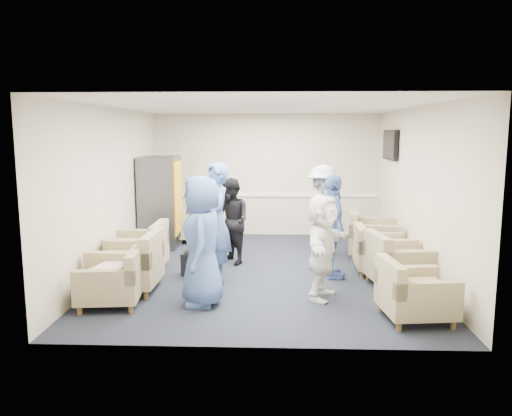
{
  "coord_description": "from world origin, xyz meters",
  "views": [
    {
      "loc": [
        0.19,
        -8.08,
        2.31
      ],
      "look_at": [
        -0.12,
        0.2,
        1.03
      ],
      "focal_mm": 35.0,
      "sensor_mm": 36.0,
      "label": 1
    }
  ],
  "objects_px": {
    "armchair_corner": "(195,227)",
    "person_mid_left": "(216,223)",
    "armchair_left_far": "(141,252)",
    "armchair_right_midfar": "(377,253)",
    "person_front_left": "(202,241)",
    "person_back_right": "(323,211)",
    "armchair_left_near": "(114,282)",
    "person_back_left": "(231,221)",
    "armchair_left_mid": "(131,266)",
    "armchair_right_far": "(370,238)",
    "vending_machine": "(161,202)",
    "person_mid_right": "(332,227)",
    "person_front_right": "(322,247)",
    "armchair_right_midnear": "(396,264)",
    "armchair_right_near": "(412,295)"
  },
  "relations": [
    {
      "from": "armchair_right_far",
      "to": "armchair_corner",
      "type": "relative_size",
      "value": 1.2
    },
    {
      "from": "armchair_left_near",
      "to": "armchair_right_midnear",
      "type": "bearing_deg",
      "value": 97.2
    },
    {
      "from": "armchair_left_mid",
      "to": "armchair_right_far",
      "type": "relative_size",
      "value": 0.88
    },
    {
      "from": "armchair_left_far",
      "to": "armchair_right_midfar",
      "type": "height_order",
      "value": "armchair_left_far"
    },
    {
      "from": "armchair_left_mid",
      "to": "armchair_right_near",
      "type": "relative_size",
      "value": 1.03
    },
    {
      "from": "armchair_right_midnear",
      "to": "armchair_right_midfar",
      "type": "xyz_separation_m",
      "value": [
        -0.12,
        0.78,
        -0.02
      ]
    },
    {
      "from": "armchair_left_far",
      "to": "armchair_right_midnear",
      "type": "xyz_separation_m",
      "value": [
        4.01,
        -0.61,
        -0.01
      ]
    },
    {
      "from": "armchair_left_mid",
      "to": "armchair_left_far",
      "type": "xyz_separation_m",
      "value": [
        -0.11,
        0.93,
        -0.01
      ]
    },
    {
      "from": "armchair_left_mid",
      "to": "vending_machine",
      "type": "xyz_separation_m",
      "value": [
        -0.2,
        2.82,
        0.55
      ]
    },
    {
      "from": "armchair_left_near",
      "to": "armchair_left_far",
      "type": "xyz_separation_m",
      "value": [
        -0.06,
        1.56,
        0.04
      ]
    },
    {
      "from": "person_mid_right",
      "to": "person_front_left",
      "type": "bearing_deg",
      "value": 115.58
    },
    {
      "from": "person_mid_right",
      "to": "person_front_right",
      "type": "height_order",
      "value": "person_mid_right"
    },
    {
      "from": "armchair_right_midnear",
      "to": "armchair_corner",
      "type": "relative_size",
      "value": 1.13
    },
    {
      "from": "person_front_left",
      "to": "person_mid_left",
      "type": "distance_m",
      "value": 1.04
    },
    {
      "from": "armchair_right_far",
      "to": "armchair_corner",
      "type": "height_order",
      "value": "armchair_right_far"
    },
    {
      "from": "armchair_right_near",
      "to": "vending_machine",
      "type": "xyz_separation_m",
      "value": [
        -3.98,
        3.84,
        0.59
      ]
    },
    {
      "from": "armchair_left_mid",
      "to": "armchair_left_far",
      "type": "distance_m",
      "value": 0.94
    },
    {
      "from": "armchair_corner",
      "to": "armchair_left_far",
      "type": "bearing_deg",
      "value": 69.67
    },
    {
      "from": "armchair_left_near",
      "to": "armchair_right_midfar",
      "type": "bearing_deg",
      "value": 107.94
    },
    {
      "from": "armchair_corner",
      "to": "person_front_right",
      "type": "height_order",
      "value": "person_front_right"
    },
    {
      "from": "armchair_left_near",
      "to": "person_back_left",
      "type": "bearing_deg",
      "value": 141.45
    },
    {
      "from": "vending_machine",
      "to": "armchair_left_near",
      "type": "bearing_deg",
      "value": -87.56
    },
    {
      "from": "person_mid_right",
      "to": "person_front_right",
      "type": "distance_m",
      "value": 1.03
    },
    {
      "from": "armchair_right_near",
      "to": "person_front_left",
      "type": "distance_m",
      "value": 2.75
    },
    {
      "from": "armchair_right_near",
      "to": "armchair_right_midfar",
      "type": "bearing_deg",
      "value": -6.66
    },
    {
      "from": "armchair_right_near",
      "to": "vending_machine",
      "type": "height_order",
      "value": "vending_machine"
    },
    {
      "from": "armchair_left_far",
      "to": "person_back_left",
      "type": "height_order",
      "value": "person_back_left"
    },
    {
      "from": "person_front_left",
      "to": "person_back_right",
      "type": "xyz_separation_m",
      "value": [
        1.86,
        2.76,
        -0.02
      ]
    },
    {
      "from": "armchair_corner",
      "to": "person_front_left",
      "type": "relative_size",
      "value": 0.51
    },
    {
      "from": "armchair_corner",
      "to": "person_back_right",
      "type": "relative_size",
      "value": 0.52
    },
    {
      "from": "armchair_left_near",
      "to": "armchair_right_midfar",
      "type": "height_order",
      "value": "armchair_right_midfar"
    },
    {
      "from": "armchair_corner",
      "to": "person_front_right",
      "type": "bearing_deg",
      "value": 115.24
    },
    {
      "from": "armchair_left_near",
      "to": "person_front_left",
      "type": "relative_size",
      "value": 0.5
    },
    {
      "from": "person_mid_left",
      "to": "person_back_left",
      "type": "bearing_deg",
      "value": 155.96
    },
    {
      "from": "armchair_left_mid",
      "to": "armchair_right_midnear",
      "type": "xyz_separation_m",
      "value": [
        3.9,
        0.32,
        -0.02
      ]
    },
    {
      "from": "vending_machine",
      "to": "person_back_left",
      "type": "distance_m",
      "value": 1.98
    },
    {
      "from": "armchair_left_near",
      "to": "armchair_left_mid",
      "type": "relative_size",
      "value": 0.95
    },
    {
      "from": "person_mid_right",
      "to": "person_back_right",
      "type": "bearing_deg",
      "value": -9.13
    },
    {
      "from": "armchair_corner",
      "to": "person_mid_left",
      "type": "height_order",
      "value": "person_mid_left"
    },
    {
      "from": "armchair_right_midnear",
      "to": "person_mid_left",
      "type": "height_order",
      "value": "person_mid_left"
    },
    {
      "from": "armchair_left_near",
      "to": "person_mid_left",
      "type": "bearing_deg",
      "value": 125.4
    },
    {
      "from": "armchair_right_near",
      "to": "person_mid_right",
      "type": "relative_size",
      "value": 0.54
    },
    {
      "from": "armchair_left_mid",
      "to": "person_mid_right",
      "type": "bearing_deg",
      "value": 104.83
    },
    {
      "from": "armchair_left_mid",
      "to": "person_front_right",
      "type": "height_order",
      "value": "person_front_right"
    },
    {
      "from": "armchair_right_far",
      "to": "vending_machine",
      "type": "distance_m",
      "value": 4.15
    },
    {
      "from": "armchair_left_far",
      "to": "person_front_left",
      "type": "relative_size",
      "value": 0.51
    },
    {
      "from": "armchair_right_far",
      "to": "person_front_left",
      "type": "bearing_deg",
      "value": 143.0
    },
    {
      "from": "vending_machine",
      "to": "person_back_right",
      "type": "height_order",
      "value": "vending_machine"
    },
    {
      "from": "armchair_right_far",
      "to": "person_back_left",
      "type": "height_order",
      "value": "person_back_left"
    },
    {
      "from": "armchair_right_midfar",
      "to": "vending_machine",
      "type": "height_order",
      "value": "vending_machine"
    }
  ]
}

